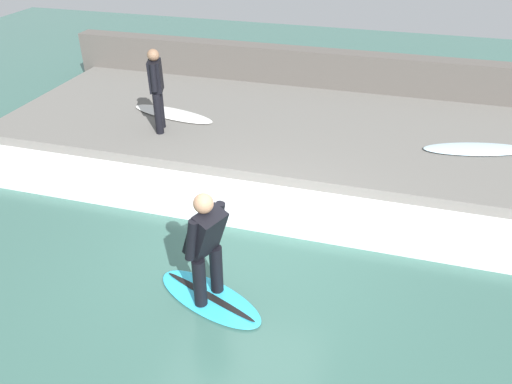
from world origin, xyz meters
TOP-DOWN VIEW (x-y plane):
  - ground_plane at (0.00, 0.00)m, footprint 28.00×28.00m
  - concrete_ledge at (4.10, 0.00)m, footprint 4.40×12.33m
  - back_wall at (6.55, 0.00)m, footprint 0.50×12.95m
  - wave_foam_crest at (1.33, 0.00)m, footprint 1.15×11.72m
  - surfboard_riding at (-0.84, 0.16)m, footprint 1.14×1.71m
  - surfer_riding at (-0.84, 0.16)m, footprint 0.55×0.55m
  - surfer_waiting_near at (3.06, 2.64)m, footprint 0.53×0.34m
  - surfboard_waiting_near at (3.82, 2.72)m, footprint 0.96×2.05m
  - surfboard_spare at (3.84, -3.35)m, footprint 1.04×2.01m

SIDE VIEW (x-z plane):
  - ground_plane at x=0.00m, z-range 0.00..0.00m
  - surfboard_riding at x=-0.84m, z-range 0.00..0.06m
  - wave_foam_crest at x=1.33m, z-range 0.00..0.17m
  - concrete_ledge at x=4.10m, z-range 0.00..0.36m
  - surfboard_waiting_near at x=3.82m, z-range 0.36..0.42m
  - surfboard_spare at x=3.84m, z-range 0.36..0.42m
  - back_wall at x=6.55m, z-range 0.00..1.22m
  - surfer_riding at x=-0.84m, z-range 0.15..1.68m
  - surfer_waiting_near at x=3.06m, z-range 0.46..2.09m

